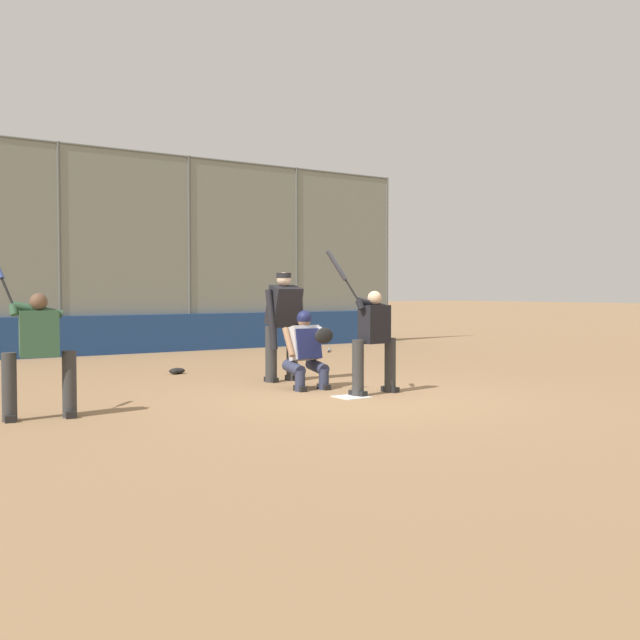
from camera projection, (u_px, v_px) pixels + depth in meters
ground_plane at (352, 397)px, 10.47m from camera, size 160.00×160.00×0.00m
home_plate_marker at (352, 397)px, 10.47m from camera, size 0.43×0.43×0.01m
backstop_fence at (128, 248)px, 17.80m from camera, size 15.98×0.08×4.86m
padding_wall at (130, 334)px, 17.80m from camera, size 15.58×0.18×0.92m
bleachers_beyond at (203, 326)px, 21.70m from camera, size 11.13×2.50×1.48m
batter_at_plate at (374, 338)px, 10.76m from camera, size 1.04×0.58×2.08m
catcher_behind_plate at (307, 348)px, 11.33m from camera, size 0.64×0.76×1.19m
umpire_home at (283, 323)px, 12.28m from camera, size 0.73×0.46×1.80m
batter_on_deck at (38, 351)px, 8.65m from camera, size 0.90×0.75×2.07m
spare_bat_near_backstop at (329, 350)px, 18.57m from camera, size 0.54×0.71×0.07m
fielding_glove_on_dirt at (177, 371)px, 13.43m from camera, size 0.30×0.23×0.11m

